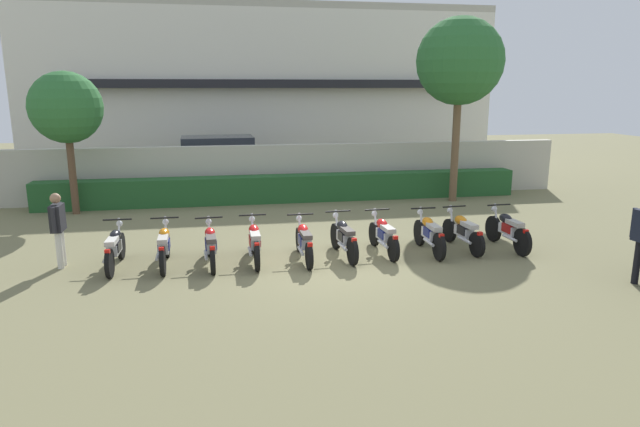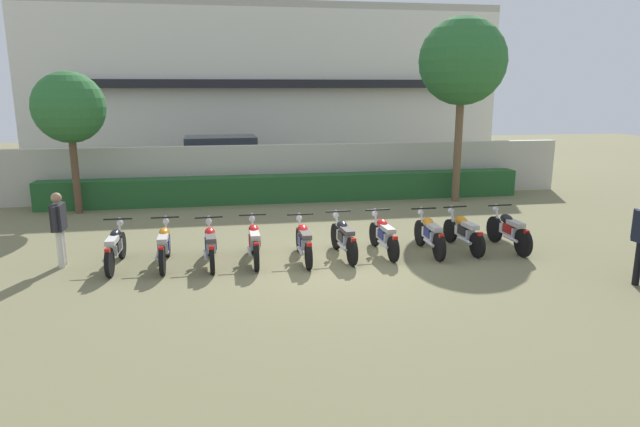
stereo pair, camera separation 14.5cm
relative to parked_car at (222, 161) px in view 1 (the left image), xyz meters
name	(u,v)px [view 1 (the left image)]	position (x,y,z in m)	size (l,w,h in m)	color
ground	(327,264)	(2.07, -10.52, -0.94)	(60.00, 60.00, 0.00)	olive
building	(262,88)	(2.07, 5.94, 2.74)	(20.87, 6.50, 7.34)	silver
compound_wall	(284,171)	(2.07, -2.95, -0.02)	(19.82, 0.30, 1.83)	#BCB7A8
hedge_row	(287,188)	(2.07, -3.65, -0.49)	(15.86, 0.70, 0.89)	#235628
parked_car	(222,161)	(0.00, 0.00, 0.00)	(4.56, 2.20, 1.89)	navy
tree_near_inspector	(66,108)	(-4.43, -4.32, 2.20)	(2.08, 2.08, 4.20)	brown
tree_far_side	(460,62)	(7.57, -4.52, 3.58)	(2.78, 2.78, 5.94)	brown
motorcycle_in_row_0	(115,248)	(-2.37, -9.93, -0.49)	(0.60, 1.89, 0.95)	black
motorcycle_in_row_1	(164,246)	(-1.35, -9.98, -0.49)	(0.60, 1.91, 0.96)	black
motorcycle_in_row_2	(211,245)	(-0.38, -10.08, -0.49)	(0.60, 1.86, 0.95)	black
motorcycle_in_row_3	(254,242)	(0.55, -10.05, -0.48)	(0.60, 1.87, 0.97)	black
motorcycle_in_row_4	(304,241)	(1.63, -10.11, -0.50)	(0.60, 1.90, 0.94)	black
motorcycle_in_row_5	(344,237)	(2.55, -10.03, -0.49)	(0.60, 1.90, 0.96)	black
motorcycle_in_row_6	(384,235)	(3.50, -9.94, -0.50)	(0.60, 1.87, 0.94)	black
motorcycle_in_row_7	(429,233)	(4.56, -10.07, -0.48)	(0.60, 1.87, 0.97)	black
motorcycle_in_row_8	(463,231)	(5.44, -9.95, -0.50)	(0.60, 1.88, 0.94)	black
motorcycle_in_row_9	(508,230)	(6.51, -10.08, -0.48)	(0.60, 1.90, 0.98)	black
inspector_person	(58,224)	(-3.51, -9.66, 0.00)	(0.22, 0.65, 1.60)	silver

